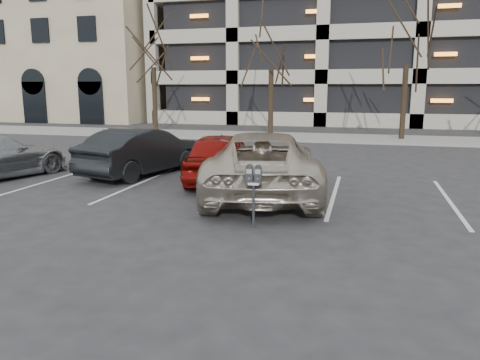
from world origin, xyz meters
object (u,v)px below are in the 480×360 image
object	(u,v)px
car_red	(221,157)
tree_b	(272,26)
tree_a	(152,25)
suv_silver	(262,163)
car_dark	(143,151)
tree_c	(410,16)
parking_meter	(254,181)

from	to	relation	value
car_red	tree_b	bearing A→B (deg)	-94.82
tree_a	car_red	bearing A→B (deg)	-57.81
suv_silver	car_dark	world-z (taller)	suv_silver
tree_b	tree_c	world-z (taller)	tree_c
tree_b	car_dark	distance (m)	13.46
tree_b	car_dark	size ratio (longest dim) A/B	1.82
suv_silver	car_red	world-z (taller)	suv_silver
car_red	car_dark	world-z (taller)	car_dark
tree_a	parking_meter	bearing A→B (deg)	-59.57
suv_silver	car_dark	xyz separation A→B (m)	(-4.32, 1.87, -0.07)
parking_meter	tree_a	bearing A→B (deg)	114.75
tree_c	suv_silver	bearing A→B (deg)	-107.40
tree_a	tree_b	world-z (taller)	tree_a
tree_c	parking_meter	distance (m)	18.31
tree_a	suv_silver	world-z (taller)	tree_a
tree_b	car_red	bearing A→B (deg)	-85.47
tree_a	tree_b	bearing A→B (deg)	0.00
tree_c	suv_silver	world-z (taller)	tree_c
parking_meter	car_red	bearing A→B (deg)	109.21
tree_b	car_dark	bearing A→B (deg)	-98.12
tree_b	car_dark	xyz separation A→B (m)	(-1.75, -12.27, -5.24)
tree_b	parking_meter	xyz separation A→B (m)	(3.02, -17.07, -5.03)
suv_silver	tree_b	bearing A→B (deg)	-91.33
tree_a	car_dark	distance (m)	14.45
car_dark	tree_a	bearing A→B (deg)	-52.04
tree_b	parking_meter	world-z (taller)	tree_b
car_red	car_dark	xyz separation A→B (m)	(-2.76, 0.45, 0.01)
tree_b	suv_silver	xyz separation A→B (m)	(2.57, -14.14, -5.17)
parking_meter	suv_silver	distance (m)	2.97
tree_b	car_red	size ratio (longest dim) A/B	1.90
tree_a	tree_b	size ratio (longest dim) A/B	1.05
tree_a	suv_silver	xyz separation A→B (m)	(9.57, -14.14, -5.47)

